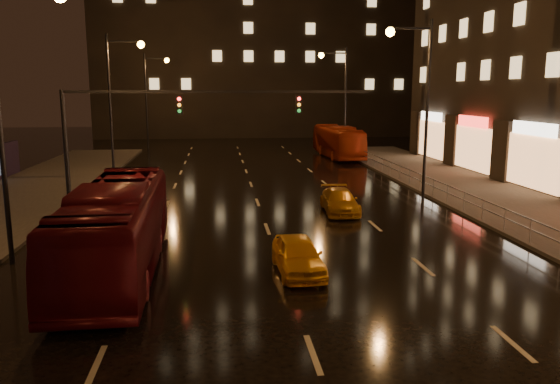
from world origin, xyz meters
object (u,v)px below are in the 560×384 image
bus_red (117,228)px  taxi_near (298,255)px  bus_curb (338,142)px  taxi_far (340,201)px

bus_red → taxi_near: 6.26m
bus_curb → taxi_far: size_ratio=2.60×
bus_red → bus_curb: size_ratio=1.05×
bus_red → taxi_far: 12.71m
bus_red → bus_curb: bus_red is taller
taxi_far → bus_red: bearing=-136.4°
bus_red → taxi_near: bus_red is taller
bus_curb → taxi_near: size_ratio=2.86×
bus_red → taxi_far: (9.63, 8.24, -0.95)m
bus_red → bus_curb: 34.63m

